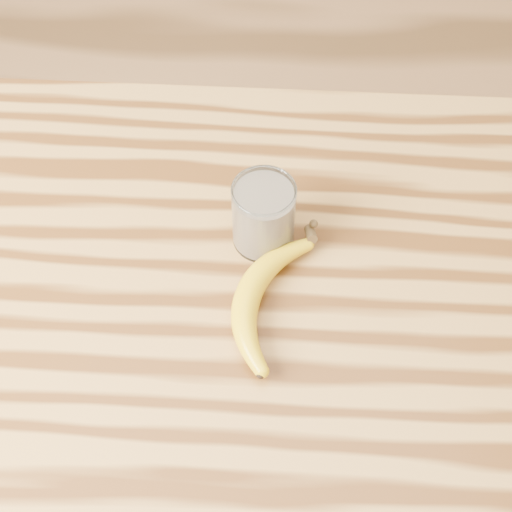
{
  "coord_description": "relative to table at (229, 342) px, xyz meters",
  "views": [
    {
      "loc": [
        0.07,
        -0.48,
        1.71
      ],
      "look_at": [
        0.04,
        0.05,
        0.93
      ],
      "focal_mm": 50.0,
      "sensor_mm": 36.0,
      "label": 1
    }
  ],
  "objects": [
    {
      "name": "smoothie_glass",
      "position": [
        0.04,
        0.1,
        0.18
      ],
      "size": [
        0.09,
        0.09,
        0.11
      ],
      "color": "white",
      "rests_on": "table"
    },
    {
      "name": "banana",
      "position": [
        0.03,
        -0.0,
        0.15
      ],
      "size": [
        0.18,
        0.31,
        0.04
      ],
      "primitive_type": null,
      "rotation": [
        0.0,
        0.0,
        -0.27
      ],
      "color": "gold",
      "rests_on": "table"
    },
    {
      "name": "room",
      "position": [
        0.0,
        0.0,
        0.58
      ],
      "size": [
        4.04,
        4.04,
        2.7
      ],
      "color": "olive",
      "rests_on": "ground"
    },
    {
      "name": "table",
      "position": [
        0.0,
        0.0,
        0.0
      ],
      "size": [
        1.2,
        0.8,
        0.9
      ],
      "color": "#A17135",
      "rests_on": "ground"
    }
  ]
}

